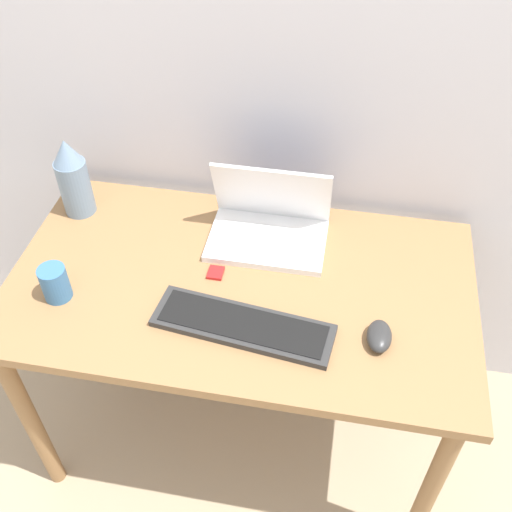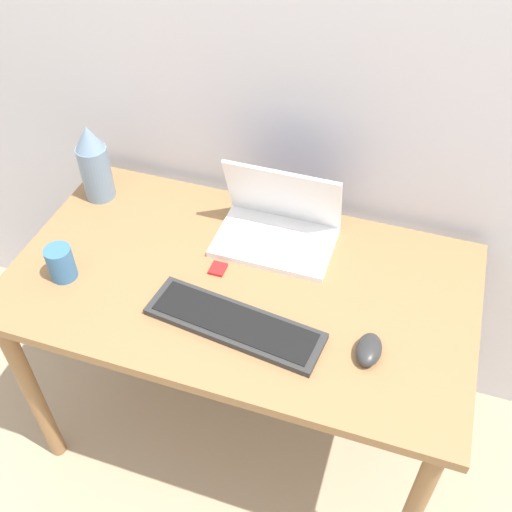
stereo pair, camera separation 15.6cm
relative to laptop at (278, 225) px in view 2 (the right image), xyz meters
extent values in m
cube|color=silver|center=(-0.05, 0.23, 0.45)|extent=(6.00, 0.05, 2.50)
cube|color=olive|center=(-0.05, -0.19, -0.07)|extent=(1.27, 0.71, 0.03)
cylinder|color=olive|center=(-0.63, -0.49, -0.44)|extent=(0.05, 0.05, 0.72)
cylinder|color=olive|center=(0.53, -0.49, -0.44)|extent=(0.05, 0.05, 0.72)
cylinder|color=olive|center=(-0.63, 0.11, -0.44)|extent=(0.05, 0.05, 0.72)
cylinder|color=olive|center=(0.53, 0.11, -0.44)|extent=(0.05, 0.05, 0.72)
cube|color=white|center=(0.00, -0.03, -0.04)|extent=(0.34, 0.23, 0.02)
cube|color=silver|center=(0.00, -0.04, -0.03)|extent=(0.28, 0.12, 0.00)
cube|color=white|center=(0.00, 0.05, 0.07)|extent=(0.34, 0.08, 0.22)
cube|color=#0F1938|center=(0.00, 0.06, 0.08)|extent=(0.30, 0.06, 0.18)
cube|color=#2D2D2D|center=(-0.01, -0.35, -0.04)|extent=(0.47, 0.19, 0.02)
cube|color=black|center=(-0.01, -0.35, -0.03)|extent=(0.43, 0.16, 0.00)
ellipsoid|color=#2D2D2D|center=(0.33, -0.33, -0.03)|extent=(0.06, 0.10, 0.04)
cylinder|color=slate|center=(-0.59, 0.02, 0.04)|extent=(0.09, 0.09, 0.18)
cone|color=slate|center=(-0.59, 0.02, 0.16)|extent=(0.09, 0.09, 0.08)
cube|color=red|center=(-0.12, -0.18, -0.05)|extent=(0.04, 0.05, 0.01)
cylinder|color=teal|center=(-0.51, -0.33, 0.00)|extent=(0.07, 0.07, 0.10)
camera|label=1|loc=(0.20, -1.28, 1.14)|focal=42.00mm
camera|label=2|loc=(0.35, -1.24, 1.14)|focal=42.00mm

